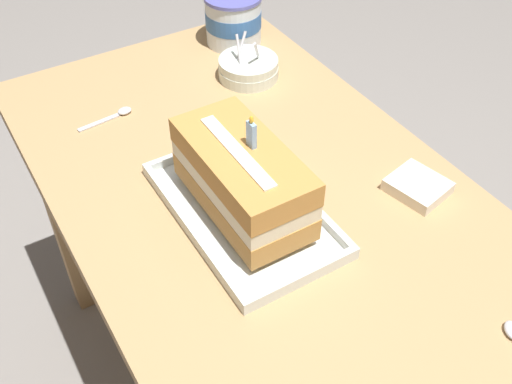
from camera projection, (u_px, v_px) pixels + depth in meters
name	position (u px, v px, depth m)	size (l,w,h in m)	color
dining_table	(267.00, 239.00, 1.14)	(1.23, 0.68, 0.74)	tan
foil_tray	(243.00, 210.00, 1.03)	(0.36, 0.21, 0.02)	silver
birthday_cake	(243.00, 177.00, 0.98)	(0.27, 0.13, 0.17)	#C58841
bowl_stack	(248.00, 68.00, 1.33)	(0.13, 0.13, 0.10)	silver
ice_cream_tub	(233.00, 18.00, 1.42)	(0.14, 0.14, 0.12)	white
serving_spoon_by_bowls	(118.00, 114.00, 1.24)	(0.03, 0.12, 0.01)	silver
napkin_pile	(418.00, 186.00, 1.07)	(0.11, 0.10, 0.02)	silver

